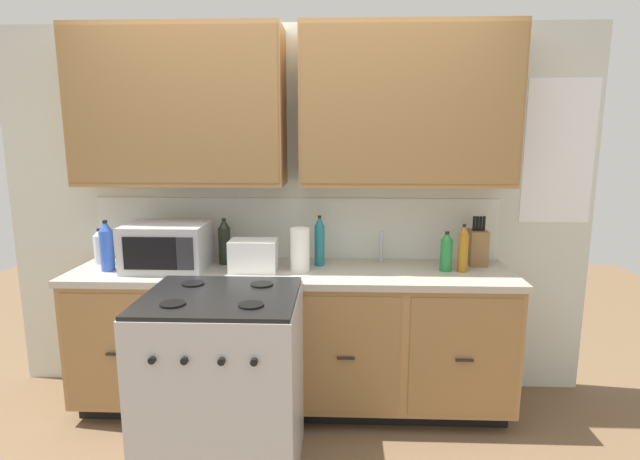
% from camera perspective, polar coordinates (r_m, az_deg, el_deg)
% --- Properties ---
extents(ground_plane, '(8.00, 8.00, 0.00)m').
position_cam_1_polar(ground_plane, '(3.16, -3.61, -21.93)').
color(ground_plane, brown).
extents(wall_unit, '(3.84, 0.40, 2.38)m').
position_cam_1_polar(wall_unit, '(3.16, -2.98, 9.27)').
color(wall_unit, silver).
rests_on(wall_unit, ground_plane).
extents(counter_run, '(2.67, 0.64, 0.90)m').
position_cam_1_polar(counter_run, '(3.20, -3.12, -12.05)').
color(counter_run, black).
rests_on(counter_run, ground_plane).
extents(stove_range, '(0.76, 0.68, 0.95)m').
position_cam_1_polar(stove_range, '(2.68, -10.92, -16.81)').
color(stove_range, '#B7B7BC').
rests_on(stove_range, ground_plane).
extents(microwave, '(0.48, 0.37, 0.28)m').
position_cam_1_polar(microwave, '(3.17, -16.98, -1.82)').
color(microwave, '#B7B7BC').
rests_on(microwave, counter_run).
extents(toaster, '(0.28, 0.18, 0.19)m').
position_cam_1_polar(toaster, '(3.02, -7.57, -2.89)').
color(toaster, white).
rests_on(toaster, counter_run).
extents(knife_block, '(0.11, 0.14, 0.31)m').
position_cam_1_polar(knife_block, '(3.29, 17.44, -1.83)').
color(knife_block, olive).
rests_on(knife_block, counter_run).
extents(sink_faucet, '(0.02, 0.02, 0.20)m').
position_cam_1_polar(sink_faucet, '(3.24, 6.95, -1.87)').
color(sink_faucet, '#B2B5BA').
rests_on(sink_faucet, counter_run).
extents(paper_towel_roll, '(0.12, 0.12, 0.26)m').
position_cam_1_polar(paper_towel_roll, '(3.00, -2.29, -2.24)').
color(paper_towel_roll, white).
rests_on(paper_towel_roll, counter_run).
extents(bottle_blue, '(0.08, 0.08, 0.31)m').
position_cam_1_polar(bottle_blue, '(3.26, -23.10, -1.71)').
color(bottle_blue, blue).
rests_on(bottle_blue, counter_run).
extents(bottle_amber, '(0.06, 0.06, 0.29)m').
position_cam_1_polar(bottle_amber, '(3.10, 15.98, -2.05)').
color(bottle_amber, '#9E6619').
rests_on(bottle_amber, counter_run).
extents(bottle_green, '(0.07, 0.07, 0.24)m').
position_cam_1_polar(bottle_green, '(3.09, 14.17, -2.42)').
color(bottle_green, '#237A38').
rests_on(bottle_green, counter_run).
extents(bottle_dark, '(0.08, 0.08, 0.29)m').
position_cam_1_polar(bottle_dark, '(3.21, -10.81, -1.33)').
color(bottle_dark, black).
rests_on(bottle_dark, counter_run).
extents(bottle_teal, '(0.06, 0.06, 0.32)m').
position_cam_1_polar(bottle_teal, '(3.12, -0.05, -1.28)').
color(bottle_teal, '#1E707A').
rests_on(bottle_teal, counter_run).
extents(bottle_clear, '(0.08, 0.08, 0.22)m').
position_cam_1_polar(bottle_clear, '(3.47, -23.72, -1.71)').
color(bottle_clear, silver).
rests_on(bottle_clear, counter_run).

